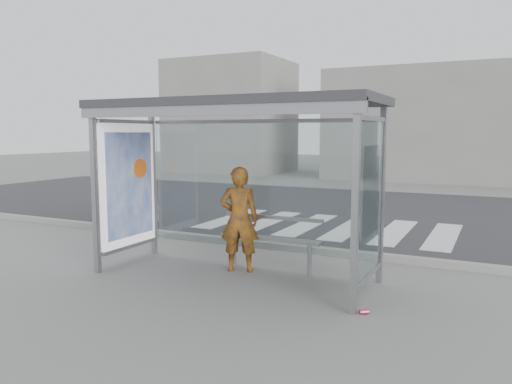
% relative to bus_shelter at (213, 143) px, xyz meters
% --- Properties ---
extents(ground, '(80.00, 80.00, 0.00)m').
position_rel_bus_shelter_xyz_m(ground, '(0.37, -0.06, -1.98)').
color(ground, slate).
rests_on(ground, ground).
extents(road, '(30.00, 10.00, 0.01)m').
position_rel_bus_shelter_xyz_m(road, '(0.37, 6.94, -1.98)').
color(road, '#2E2E31').
rests_on(road, ground).
extents(curb, '(30.00, 0.18, 0.12)m').
position_rel_bus_shelter_xyz_m(curb, '(0.37, 1.89, -1.92)').
color(curb, gray).
rests_on(curb, ground).
extents(crosswalk, '(5.55, 3.00, 0.00)m').
position_rel_bus_shelter_xyz_m(crosswalk, '(0.37, 4.44, -1.98)').
color(crosswalk, silver).
rests_on(crosswalk, ground).
extents(bus_shelter, '(4.25, 1.65, 2.62)m').
position_rel_bus_shelter_xyz_m(bus_shelter, '(0.00, 0.00, 0.00)').
color(bus_shelter, gray).
rests_on(bus_shelter, ground).
extents(building_left, '(6.00, 5.00, 6.00)m').
position_rel_bus_shelter_xyz_m(building_left, '(-9.63, 17.94, 1.02)').
color(building_left, slate).
rests_on(building_left, ground).
extents(building_center, '(8.00, 5.00, 5.00)m').
position_rel_bus_shelter_xyz_m(building_center, '(0.37, 17.94, 0.52)').
color(building_center, slate).
rests_on(building_center, ground).
extents(person, '(0.69, 0.56, 1.63)m').
position_rel_bus_shelter_xyz_m(person, '(0.29, 0.28, -1.17)').
color(person, '#C33D12').
rests_on(person, ground).
extents(bench, '(1.66, 0.21, 0.86)m').
position_rel_bus_shelter_xyz_m(bench, '(0.71, 0.52, -1.47)').
color(bench, gray).
rests_on(bench, ground).
extents(soda_can, '(0.12, 0.11, 0.06)m').
position_rel_bus_shelter_xyz_m(soda_can, '(2.49, -0.72, -1.95)').
color(soda_can, '#C3395C').
rests_on(soda_can, ground).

